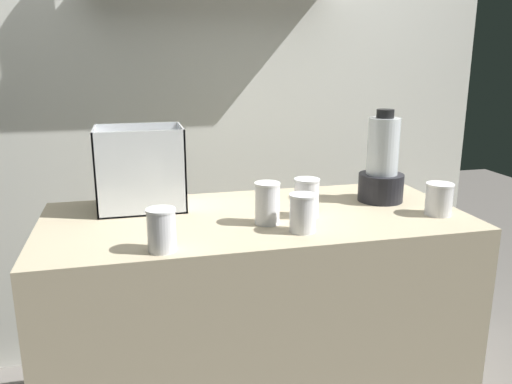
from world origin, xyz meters
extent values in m
cube|color=tan|center=(0.00, 0.00, 0.45)|extent=(1.40, 0.64, 0.90)
cube|color=silver|center=(0.00, 0.77, 1.25)|extent=(2.60, 0.04, 2.50)
cube|color=white|center=(-0.37, 0.18, 0.90)|extent=(0.29, 0.21, 0.01)
cube|color=white|center=(-0.37, 0.07, 1.04)|extent=(0.29, 0.01, 0.28)
cube|color=white|center=(-0.37, 0.28, 1.04)|extent=(0.29, 0.01, 0.28)
cube|color=white|center=(-0.51, 0.18, 1.04)|extent=(0.01, 0.21, 0.28)
cube|color=white|center=(-0.22, 0.18, 1.04)|extent=(0.01, 0.21, 0.28)
cone|color=orange|center=(-0.33, 0.18, 0.92)|extent=(0.03, 0.18, 0.03)
cone|color=orange|center=(-0.36, 0.18, 0.92)|extent=(0.12, 0.16, 0.03)
cone|color=orange|center=(-0.40, 0.18, 0.92)|extent=(0.17, 0.10, 0.03)
cone|color=orange|center=(-0.37, 0.18, 0.92)|extent=(0.12, 0.16, 0.03)
cone|color=orange|center=(-0.38, 0.18, 0.95)|extent=(0.12, 0.15, 0.03)
cone|color=orange|center=(-0.32, 0.17, 0.95)|extent=(0.10, 0.15, 0.03)
cone|color=orange|center=(-0.35, 0.19, 0.95)|extent=(0.15, 0.06, 0.03)
cone|color=orange|center=(-0.37, 0.17, 0.96)|extent=(0.09, 0.18, 0.03)
cylinder|color=black|center=(0.49, 0.07, 0.95)|extent=(0.16, 0.16, 0.10)
cylinder|color=silver|center=(0.49, 0.07, 1.10)|extent=(0.11, 0.11, 0.20)
cylinder|color=red|center=(0.49, 0.07, 1.02)|extent=(0.10, 0.10, 0.04)
cylinder|color=black|center=(0.49, 0.07, 1.22)|extent=(0.06, 0.06, 0.03)
cylinder|color=white|center=(-0.33, -0.25, 0.96)|extent=(0.08, 0.08, 0.11)
cylinder|color=orange|center=(-0.33, -0.25, 0.95)|extent=(0.07, 0.07, 0.09)
cylinder|color=white|center=(-0.33, -0.25, 1.02)|extent=(0.08, 0.08, 0.01)
cylinder|color=white|center=(0.01, -0.09, 0.96)|extent=(0.08, 0.08, 0.13)
cylinder|color=yellow|center=(0.01, -0.09, 0.95)|extent=(0.07, 0.07, 0.09)
cylinder|color=white|center=(0.01, -0.09, 1.03)|extent=(0.08, 0.08, 0.01)
cylinder|color=white|center=(0.10, -0.19, 0.96)|extent=(0.08, 0.08, 0.11)
cylinder|color=orange|center=(0.10, -0.19, 0.94)|extent=(0.07, 0.07, 0.08)
cylinder|color=white|center=(0.10, -0.19, 1.01)|extent=(0.08, 0.08, 0.01)
cylinder|color=white|center=(0.16, -0.05, 0.96)|extent=(0.08, 0.08, 0.12)
cylinder|color=orange|center=(0.16, -0.05, 0.94)|extent=(0.08, 0.08, 0.08)
cylinder|color=white|center=(0.16, -0.05, 1.03)|extent=(0.09, 0.09, 0.01)
cylinder|color=white|center=(0.59, -0.14, 0.95)|extent=(0.09, 0.09, 0.10)
cylinder|color=orange|center=(0.59, -0.14, 0.94)|extent=(0.08, 0.08, 0.09)
cylinder|color=white|center=(0.59, -0.14, 1.00)|extent=(0.09, 0.09, 0.01)
camera|label=1|loc=(-0.39, -1.61, 1.42)|focal=36.39mm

